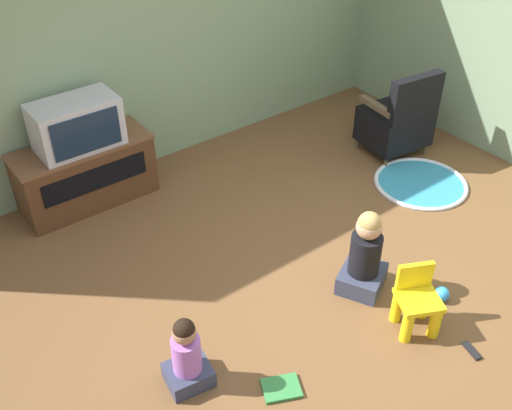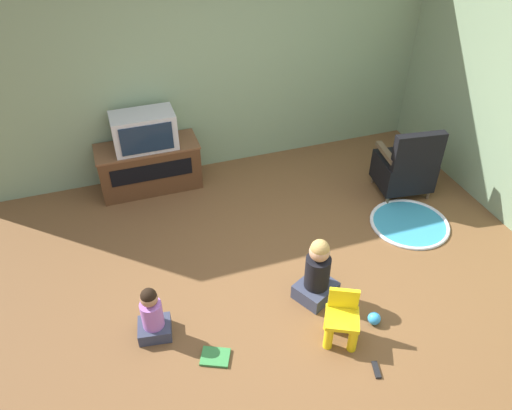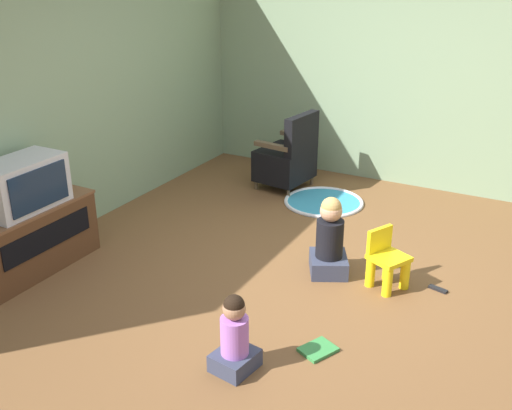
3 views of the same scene
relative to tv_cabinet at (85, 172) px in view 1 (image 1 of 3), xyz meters
The scene contains 12 objects.
ground_plane 2.31m from the tv_cabinet, 65.33° to the right, with size 30.00×30.00×0.00m, color brown.
wall_back 1.32m from the tv_cabinet, 21.75° to the left, with size 5.64×0.12×2.61m.
tv_cabinet is the anchor object (origin of this frame).
television 0.47m from the tv_cabinet, 90.00° to the right, with size 0.68×0.39×0.41m.
black_armchair 2.93m from the tv_cabinet, 20.97° to the right, with size 0.64×0.59×0.87m.
yellow_kid_chair 2.91m from the tv_cabinet, 67.11° to the right, with size 0.36×0.35×0.47m.
play_mat 2.98m from the tv_cabinet, 32.34° to the right, with size 0.85×0.85×0.04m.
child_watching_left 2.18m from the tv_cabinet, 98.65° to the right, with size 0.31×0.28×0.54m.
child_watching_center 2.47m from the tv_cabinet, 62.92° to the right, with size 0.44×0.42×0.67m.
toy_ball 3.04m from the tv_cabinet, 60.78° to the right, with size 0.11×0.11×0.11m.
book 2.57m from the tv_cabinet, 88.01° to the right, with size 0.28×0.26×0.02m.
remote_control 3.34m from the tv_cabinet, 67.63° to the right, with size 0.08×0.16×0.02m.
Camera 1 is at (-2.36, -2.20, 3.10)m, focal length 42.00 mm.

